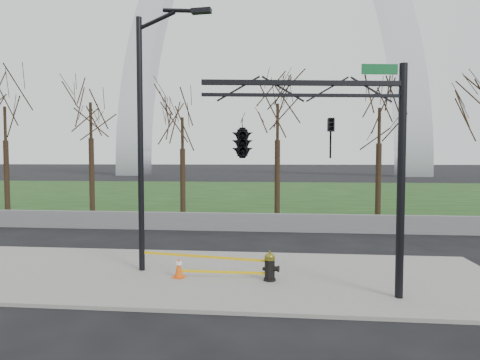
# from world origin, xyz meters

# --- Properties ---
(ground) EXTENTS (500.00, 500.00, 0.00)m
(ground) POSITION_xyz_m (0.00, 0.00, 0.00)
(ground) COLOR black
(ground) RESTS_ON ground
(sidewalk) EXTENTS (18.00, 6.00, 0.10)m
(sidewalk) POSITION_xyz_m (0.00, 0.00, 0.05)
(sidewalk) COLOR gray
(sidewalk) RESTS_ON ground
(grass_strip) EXTENTS (120.00, 40.00, 0.06)m
(grass_strip) POSITION_xyz_m (0.00, 30.00, 0.03)
(grass_strip) COLOR #173613
(grass_strip) RESTS_ON ground
(guardrail) EXTENTS (60.00, 0.30, 0.90)m
(guardrail) POSITION_xyz_m (0.00, 8.00, 0.45)
(guardrail) COLOR #59595B
(guardrail) RESTS_ON ground
(gateway_arch) EXTENTS (66.00, 6.00, 65.00)m
(gateway_arch) POSITION_xyz_m (0.00, 75.00, 32.50)
(gateway_arch) COLOR silver
(gateway_arch) RESTS_ON ground
(tree_row) EXTENTS (50.53, 4.00, 7.71)m
(tree_row) POSITION_xyz_m (2.26, 12.00, 3.86)
(tree_row) COLOR black
(tree_row) RESTS_ON ground
(fire_hydrant) EXTENTS (0.54, 0.35, 0.87)m
(fire_hydrant) POSITION_xyz_m (2.15, -0.53, 0.50)
(fire_hydrant) COLOR black
(fire_hydrant) RESTS_ON sidewalk
(traffic_cone) EXTENTS (0.38, 0.38, 0.62)m
(traffic_cone) POSITION_xyz_m (-0.56, -0.50, 0.41)
(traffic_cone) COLOR #DE4F0B
(traffic_cone) RESTS_ON sidewalk
(street_light) EXTENTS (2.39, 0.41, 8.21)m
(street_light) POSITION_xyz_m (-1.70, 0.17, 4.69)
(street_light) COLOR black
(street_light) RESTS_ON ground
(traffic_signal_mast) EXTENTS (5.06, 2.53, 6.00)m
(traffic_signal_mast) POSITION_xyz_m (2.26, -2.08, 4.15)
(traffic_signal_mast) COLOR black
(traffic_signal_mast) RESTS_ON ground
(caution_tape) EXTENTS (4.07, 0.72, 0.44)m
(caution_tape) POSITION_xyz_m (0.38, -0.31, 0.53)
(caution_tape) COLOR #E3B20B
(caution_tape) RESTS_ON ground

